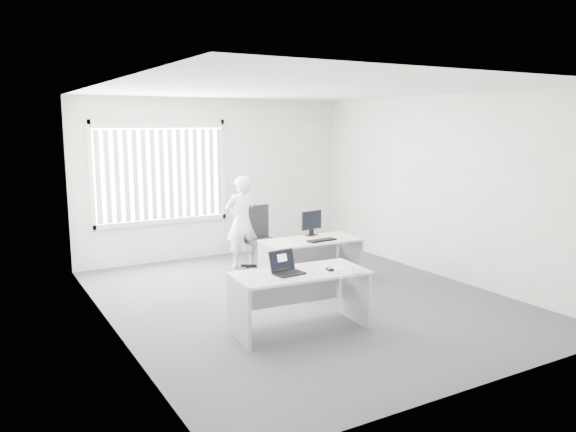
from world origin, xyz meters
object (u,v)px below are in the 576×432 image
laptop (289,263)px  monitor (311,223)px  person (242,222)px  desk_far (311,252)px  office_chair (261,249)px  desk_near (300,288)px

laptop → monitor: 2.39m
person → monitor: size_ratio=4.00×
desk_far → person: bearing=111.3°
laptop → monitor: monitor is taller
desk_far → person: person is taller
desk_far → person: 1.47m
office_chair → laptop: office_chair is taller
person → monitor: person is taller
desk_near → office_chair: 2.91m
person → desk_far: bearing=118.7°
desk_far → laptop: (-1.31, -1.62, 0.34)m
office_chair → monitor: size_ratio=2.69×
desk_near → person: (0.67, 2.95, 0.26)m
laptop → office_chair: bearing=63.5°
person → monitor: bearing=129.7°
desk_near → desk_far: bearing=58.4°
desk_far → office_chair: bearing=103.0°
desk_near → monitor: (1.32, 1.85, 0.35)m
person → monitor: (0.66, -1.10, 0.09)m
person → laptop: person is taller
desk_near → desk_far: desk_near is taller
person → laptop: 3.09m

